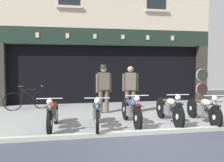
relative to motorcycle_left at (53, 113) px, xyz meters
The scene contains 12 objects.
ground 3.04m from the motorcycle_left, 41.79° to the right, with size 21.59×22.00×0.18m.
shop_facade 6.52m from the motorcycle_left, 69.44° to the left, with size 9.89×4.42×6.59m.
motorcycle_left is the anchor object (origin of this frame).
motorcycle_center_left 1.17m from the motorcycle_left, ahead, with size 0.62×2.02×0.92m.
motorcycle_center 2.17m from the motorcycle_left, ahead, with size 0.62×2.00×0.93m.
motorcycle_center_right 3.31m from the motorcycle_left, ahead, with size 0.62×2.07×0.93m.
motorcycle_right 4.33m from the motorcycle_left, ahead, with size 0.62×2.00×0.90m.
salesman_left 2.58m from the motorcycle_left, 48.56° to the left, with size 0.56×0.34×1.72m.
shopkeeper_center 3.14m from the motorcycle_left, 33.13° to the left, with size 0.55×0.30×1.67m.
tyre_sign_pole 6.57m from the motorcycle_left, 24.12° to the left, with size 0.53×0.06×1.71m.
advert_board_near 4.61m from the motorcycle_left, 89.99° to the left, with size 0.81×0.03×0.90m.
leaning_bicycle 3.33m from the motorcycle_left, 109.29° to the left, with size 1.73×0.61×0.94m.
Camera 1 is at (-1.90, -5.54, 1.70)m, focal length 38.86 mm.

